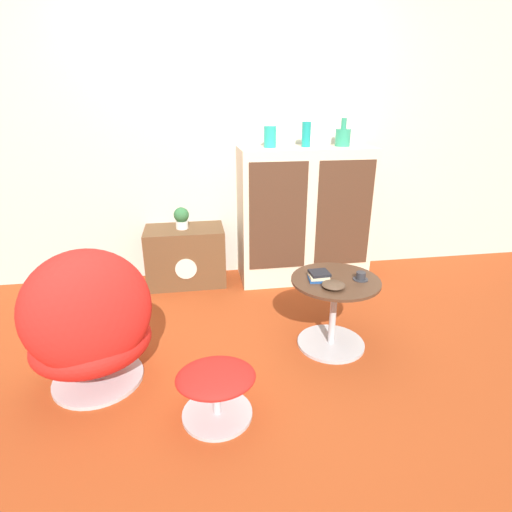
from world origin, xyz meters
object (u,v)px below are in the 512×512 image
vase_inner_left (306,134)px  vase_inner_right (343,137)px  teacup (361,277)px  book_stack (319,276)px  egg_chair (90,328)px  vase_leftmost (270,137)px  tv_console (186,256)px  coffee_table (333,308)px  potted_plant (181,217)px  bowl (333,285)px  sideboard (304,215)px  ottoman (216,384)px

vase_inner_left → vase_inner_right: 0.33m
teacup → book_stack: bearing=171.8°
egg_chair → vase_leftmost: bearing=46.8°
tv_console → coffee_table: tv_console is taller
egg_chair → vase_inner_left: 2.26m
book_stack → vase_inner_left: bearing=79.6°
vase_inner_right → egg_chair: bearing=-144.7°
vase_inner_left → vase_inner_right: (0.33, 0.00, -0.02)m
potted_plant → teacup: potted_plant is taller
vase_inner_left → teacup: vase_inner_left is taller
book_stack → teacup: bearing=-8.2°
vase_leftmost → vase_inner_left: (0.31, 0.00, 0.02)m
vase_leftmost → vase_inner_left: bearing=0.0°
egg_chair → book_stack: egg_chair is taller
tv_console → bowl: size_ratio=4.77×
vase_inner_left → teacup: 1.42m
egg_chair → coffee_table: (1.48, 0.19, -0.11)m
coffee_table → potted_plant: bearing=129.5°
egg_chair → vase_inner_right: vase_inner_right is taller
vase_leftmost → bowl: 1.50m
vase_inner_left → coffee_table: bearing=-94.9°
coffee_table → vase_inner_right: vase_inner_right is taller
sideboard → vase_leftmost: vase_leftmost is taller
ottoman → potted_plant: 1.78m
egg_chair → teacup: bearing=5.6°
coffee_table → sideboard: bearing=84.7°
tv_console → book_stack: (0.85, -1.18, 0.26)m
egg_chair → tv_console: bearing=69.6°
vase_leftmost → potted_plant: (-0.77, 0.03, -0.66)m
ottoman → vase_inner_right: bearing=53.8°
vase_inner_right → potted_plant: (-1.40, 0.03, -0.66)m
ottoman → vase_inner_left: size_ratio=2.03×
vase_inner_left → vase_inner_right: bearing=0.0°
vase_leftmost → vase_inner_left: size_ratio=0.84×
ottoman → vase_inner_left: 2.21m
egg_chair → potted_plant: (0.50, 1.38, 0.23)m
vase_inner_left → tv_console: bearing=178.4°
sideboard → tv_console: 1.13m
potted_plant → sideboard: bearing=-1.8°
potted_plant → book_stack: 1.47m
vase_leftmost → potted_plant: 1.02m
vase_inner_right → bowl: bearing=-110.7°
vase_leftmost → bowl: vase_leftmost is taller
sideboard → vase_inner_right: bearing=0.7°
sideboard → bowl: size_ratio=8.29×
bowl → coffee_table: bearing=63.3°
egg_chair → book_stack: bearing=8.3°
tv_console → teacup: teacup is taller
sideboard → potted_plant: bearing=178.2°
egg_chair → book_stack: (1.37, 0.20, 0.13)m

